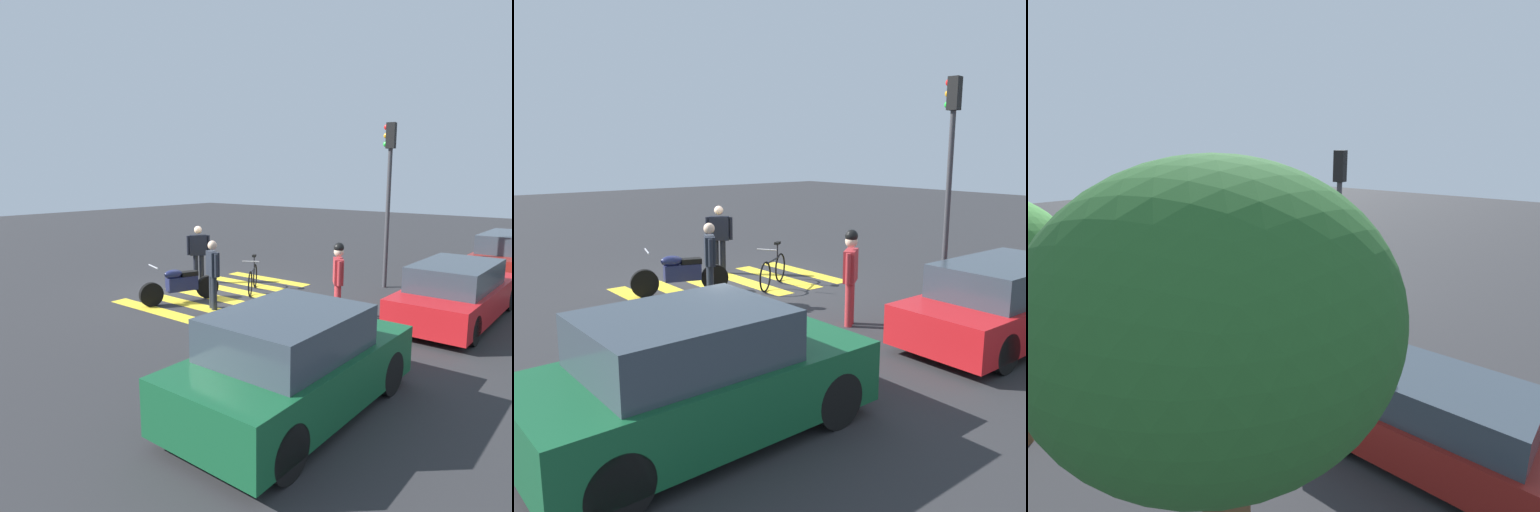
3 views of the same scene
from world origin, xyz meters
The scene contains 11 objects.
ground_plane centered at (0.00, 0.00, 0.00)m, with size 60.00×60.00×0.00m, color #2B2B2D.
police_motorcycle centered at (1.32, -0.06, 0.45)m, with size 2.10×0.93×1.02m.
leaning_bicycle centered at (-0.68, 0.70, 0.38)m, with size 1.51×0.97×1.01m.
officer_on_foot centered at (1.25, 1.04, 0.97)m, with size 0.41×0.61×1.69m.
officer_by_motorcycle centered at (-0.49, -1.27, 1.00)m, with size 0.55×0.47×1.74m.
pedestrian_bystander centered at (0.02, 3.80, 1.02)m, with size 0.56×0.44×1.76m.
crosswalk_stripes centered at (0.00, 0.00, 0.00)m, with size 4.95×2.93×0.01m.
car_maroon_wagon centered at (-7.31, 5.84, 0.69)m, with size 4.70×1.74×1.45m.
car_red_convertible centered at (-1.56, 5.94, 0.64)m, with size 4.54×1.72×1.34m.
car_green_compact centered at (4.28, 5.55, 0.71)m, with size 3.93×1.79×1.49m.
traffic_light_pole centered at (-3.54, 3.31, 3.11)m, with size 0.28×0.35×4.68m.
Camera 1 is at (9.40, 9.08, 3.28)m, focal length 33.64 mm.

